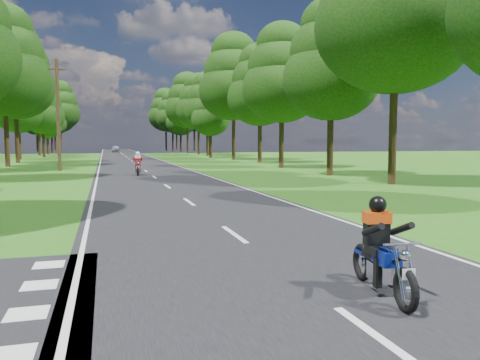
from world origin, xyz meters
name	(u,v)px	position (x,y,z in m)	size (l,w,h in m)	color
ground	(262,255)	(0.00, 0.00, 0.00)	(160.00, 160.00, 0.00)	#2E5F15
main_road	(129,159)	(0.00, 50.00, 0.01)	(7.00, 140.00, 0.02)	black
road_markings	(129,160)	(-0.14, 48.13, 0.02)	(7.40, 140.00, 0.01)	silver
treeline	(135,98)	(1.43, 60.06, 8.25)	(40.00, 115.35, 14.78)	black
telegraph_pole	(58,115)	(-6.00, 28.00, 4.07)	(1.20, 0.26, 8.00)	#382616
rider_near_blue	(382,246)	(0.84, -2.68, 0.71)	(0.55, 1.65, 1.37)	navy
rider_far_red	(138,163)	(-0.83, 21.96, 0.77)	(0.60, 1.80, 1.50)	#AE0D1E
distant_car	(116,149)	(-0.67, 88.45, 0.71)	(1.62, 4.04, 1.38)	#ACAFB3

